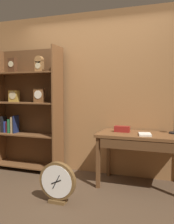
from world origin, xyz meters
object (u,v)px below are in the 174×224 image
object	(u,v)px
open_repair_manual	(145,134)
toolbox_small	(122,129)
bookshelf	(27,111)
round_clock_large	(57,182)
workbench	(142,140)

from	to	relation	value
open_repair_manual	toolbox_small	bearing A→B (deg)	144.24
bookshelf	round_clock_large	distance (m)	1.67
workbench	toolbox_small	size ratio (longest dim) A/B	5.59
workbench	open_repair_manual	world-z (taller)	open_repair_manual
bookshelf	toolbox_small	size ratio (longest dim) A/B	9.31
toolbox_small	open_repair_manual	world-z (taller)	toolbox_small
open_repair_manual	round_clock_large	xyz separation A→B (m)	(-0.92, -0.78, -0.51)
workbench	round_clock_large	bearing A→B (deg)	-135.18
workbench	round_clock_large	size ratio (longest dim) A/B	2.45
bookshelf	open_repair_manual	distance (m)	2.03
bookshelf	toolbox_small	bearing A→B (deg)	-3.07
workbench	open_repair_manual	bearing A→B (deg)	-64.01
open_repair_manual	workbench	bearing A→B (deg)	103.66
bookshelf	workbench	distance (m)	2.00
toolbox_small	round_clock_large	distance (m)	1.22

